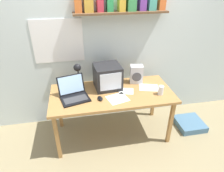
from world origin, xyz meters
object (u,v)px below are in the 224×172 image
Objects in this scene: laptop at (73,93)px; loose_paper_near_laptop at (118,99)px; juice_glass at (161,91)px; open_notebook at (126,91)px; crt_monitor at (108,77)px; corner_desk at (112,96)px; computer_mouse at (100,98)px; desk_lamp at (78,71)px; floor_cushion at (190,124)px; printed_handout at (149,88)px; space_heater at (136,74)px.

laptop is 1.38× the size of loose_paper_near_laptop.
juice_glass is 0.53× the size of open_notebook.
crt_monitor reaches higher than open_notebook.
computer_mouse reaches higher than corner_desk.
desk_lamp is at bearing 125.07° from computer_mouse.
floor_cushion is at bearing 4.00° from loose_paper_near_laptop.
desk_lamp is (-0.41, 0.21, 0.30)m from corner_desk.
floor_cushion is (1.01, -0.07, -0.66)m from open_notebook.
desk_lamp reaches higher than loose_paper_near_laptop.
computer_mouse is (-0.17, -0.13, 0.07)m from corner_desk.
floor_cushion is (1.38, 0.06, -0.67)m from computer_mouse.
computer_mouse reaches higher than printed_handout.
laptop is 0.34m from computer_mouse.
computer_mouse is 0.22m from loose_paper_near_laptop.
laptop is 1.57× the size of space_heater.
corner_desk is 0.20m from open_notebook.
loose_paper_near_laptop and printed_handout have the same top height.
floor_cushion is (1.69, -0.06, -0.72)m from laptop.
loose_paper_near_laptop is 0.51m from printed_handout.
open_notebook is 0.33m from printed_handout.
corner_desk is 14.00× the size of computer_mouse.
corner_desk is 13.27× the size of juice_glass.
juice_glass is at bearing -48.54° from space_heater.
space_heater reaches higher than printed_handout.
space_heater reaches higher than open_notebook.
computer_mouse is at bearing -121.74° from crt_monitor.
printed_handout is at bearing 13.37° from computer_mouse.
juice_glass reaches higher than loose_paper_near_laptop.
computer_mouse is (-0.56, -0.35, -0.11)m from space_heater.
corner_desk is 5.39× the size of printed_handout.
corner_desk is at bearing 176.56° from floor_cushion.
juice_glass reaches higher than floor_cushion.
desk_lamp is 0.69m from open_notebook.
crt_monitor is at bearing 101.51° from corner_desk.
laptop reaches higher than floor_cushion.
corner_desk is 0.23m from computer_mouse.
crt_monitor is 0.35m from computer_mouse.
space_heater is at bearing 5.77° from desk_lamp.
desk_lamp is 1.57× the size of open_notebook.
desk_lamp is 2.96× the size of juice_glass.
open_notebook is 0.77× the size of printed_handout.
computer_mouse is (-0.78, 0.03, -0.04)m from juice_glass.
laptop is (-0.49, -0.01, 0.12)m from corner_desk.
desk_lamp is (0.08, 0.22, 0.18)m from laptop.
crt_monitor is at bearing 63.06° from computer_mouse.
corner_desk reaches higher than floor_cushion.
space_heater is 0.66× the size of floor_cushion.
crt_monitor is 0.40m from desk_lamp.
juice_glass is at bearing -30.62° from crt_monitor.
computer_mouse is at bearing -143.24° from corner_desk.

